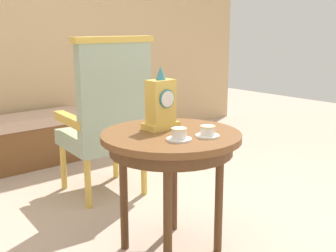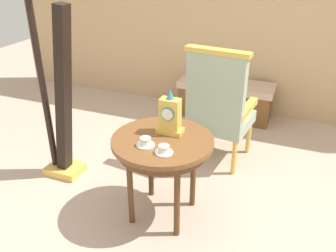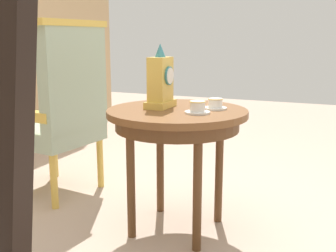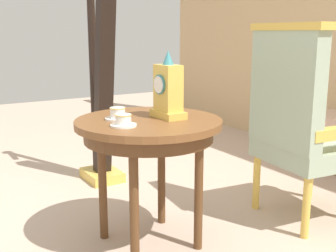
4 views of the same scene
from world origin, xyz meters
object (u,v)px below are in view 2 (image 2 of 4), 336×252
(teacup_right, at_px, (164,150))
(harp, at_px, (58,104))
(armchair, at_px, (219,106))
(window_bench, at_px, (225,99))
(mantel_clock, at_px, (170,116))
(teacup_left, at_px, (145,142))
(side_table, at_px, (163,148))

(teacup_right, bearing_deg, harp, 161.91)
(teacup_right, height_order, harp, harp)
(armchair, height_order, window_bench, armchair)
(harp, bearing_deg, mantel_clock, -4.44)
(teacup_left, bearing_deg, teacup_right, -15.96)
(teacup_left, height_order, harp, harp)
(teacup_left, relative_size, armchair, 0.11)
(teacup_right, bearing_deg, window_bench, 91.84)
(side_table, xyz_separation_m, mantel_clock, (0.02, 0.10, 0.21))
(teacup_right, distance_m, harp, 1.17)
(teacup_right, height_order, mantel_clock, mantel_clock)
(window_bench, bearing_deg, teacup_left, -92.35)
(mantel_clock, bearing_deg, harp, 175.56)
(teacup_right, distance_m, armchair, 1.07)
(teacup_left, bearing_deg, side_table, 63.16)
(teacup_right, xyz_separation_m, window_bench, (-0.07, 2.12, -0.47))
(harp, bearing_deg, window_bench, 59.38)
(armchair, relative_size, window_bench, 1.02)
(side_table, bearing_deg, teacup_right, -64.72)
(teacup_right, relative_size, armchair, 0.11)
(mantel_clock, height_order, harp, harp)
(side_table, relative_size, harp, 0.42)
(harp, distance_m, window_bench, 2.10)
(armchair, bearing_deg, window_bench, 99.13)
(window_bench, bearing_deg, armchair, -80.87)
(teacup_left, bearing_deg, mantel_clock, 70.14)
(armchair, distance_m, window_bench, 1.14)
(side_table, bearing_deg, harp, 169.89)
(side_table, height_order, mantel_clock, mantel_clock)
(harp, height_order, window_bench, harp)
(side_table, bearing_deg, window_bench, 89.51)
(side_table, bearing_deg, armchair, 78.03)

